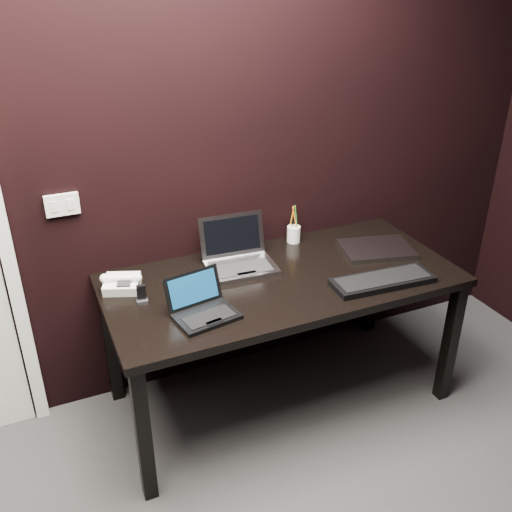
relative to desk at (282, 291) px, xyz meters
name	(u,v)px	position (x,y,z in m)	size (l,w,h in m)	color
wall_back	(191,149)	(-0.30, 0.40, 0.64)	(4.00, 4.00, 0.00)	black
wall_switch	(62,205)	(-0.92, 0.39, 0.46)	(0.15, 0.02, 0.10)	silver
desk	(282,291)	(0.00, 0.00, 0.00)	(1.70, 0.80, 0.74)	black
netbook	(203,308)	(-0.46, -0.16, 0.11)	(0.30, 0.27, 0.17)	black
silver_laptop	(239,258)	(-0.15, 0.18, 0.12)	(0.35, 0.32, 0.23)	#9A9A9F
ext_keyboard	(382,280)	(0.41, -0.25, 0.09)	(0.50, 0.20, 0.03)	black
closed_laptop	(377,249)	(0.58, 0.05, 0.09)	(0.41, 0.34, 0.02)	#939297
desk_phone	(122,283)	(-0.73, 0.19, 0.11)	(0.20, 0.19, 0.09)	silver
mobile_phone	(142,296)	(-0.67, 0.04, 0.11)	(0.05, 0.05, 0.08)	black
pen_cup	(294,233)	(0.23, 0.32, 0.13)	(0.09, 0.09, 0.21)	white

